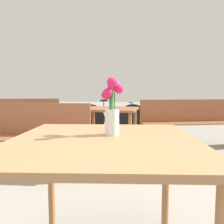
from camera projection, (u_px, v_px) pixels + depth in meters
name	position (u px, v px, depth m)	size (l,w,h in m)	color
table_front	(104.00, 156.00, 1.12)	(1.00, 1.01, 0.75)	#9E7047
flower_vase	(112.00, 109.00, 1.19)	(0.12, 0.14, 0.31)	silver
bench_near	(190.00, 121.00, 3.91)	(1.84, 0.73, 0.85)	brown
bench_middle	(23.00, 135.00, 2.67)	(1.67, 0.38, 0.85)	brown
bench_far	(23.00, 117.00, 4.54)	(1.55, 0.61, 0.85)	brown
table_back	(110.00, 116.00, 3.31)	(0.91, 0.86, 0.74)	brown
bicycle	(112.00, 118.00, 5.15)	(1.70, 0.44, 0.81)	black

